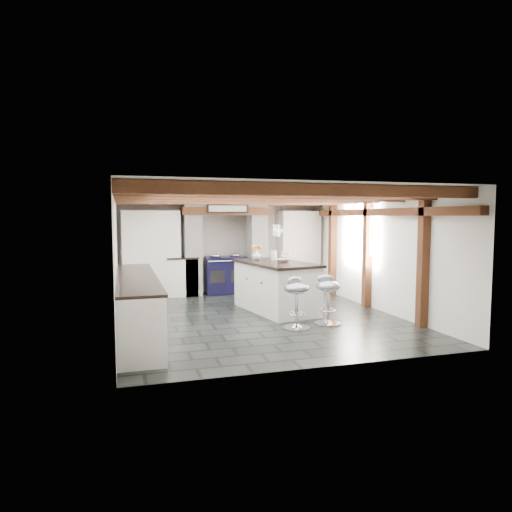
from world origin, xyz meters
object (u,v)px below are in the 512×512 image
object	(u,v)px
range_cooker	(225,274)
bar_stool_far	(296,297)
bar_stool_near	(328,294)
kitchen_island	(276,286)

from	to	relation	value
range_cooker	bar_stool_far	world-z (taller)	range_cooker
range_cooker	bar_stool_near	bearing A→B (deg)	-74.70
range_cooker	bar_stool_far	xyz separation A→B (m)	(0.35, -3.76, 0.08)
kitchen_island	range_cooker	bearing A→B (deg)	92.12
range_cooker	bar_stool_near	distance (m)	3.77
bar_stool_far	range_cooker	bearing A→B (deg)	74.13
range_cooker	bar_stool_near	world-z (taller)	range_cooker
kitchen_island	bar_stool_far	size ratio (longest dim) A/B	2.43
kitchen_island	bar_stool_far	bearing A→B (deg)	-105.63
bar_stool_near	bar_stool_far	xyz separation A→B (m)	(-0.64, -0.13, 0.01)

